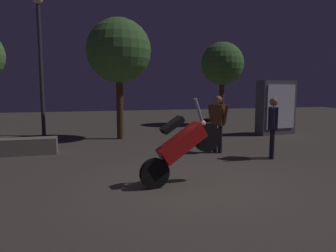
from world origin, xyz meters
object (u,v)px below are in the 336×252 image
object	(u,v)px
motorcycle_red_foreground	(182,146)
person_rider_beside	(273,123)
streetlamp_near	(40,48)
motorcycle_white_parked_left	(211,127)
person_bystander_far	(218,119)
kiosk_billboard	(276,107)

from	to	relation	value
motorcycle_red_foreground	person_rider_beside	xyz separation A→B (m)	(2.93, 1.54, 0.18)
person_rider_beside	streetlamp_near	xyz separation A→B (m)	(-6.17, 5.76, 2.36)
motorcycle_white_parked_left	person_bystander_far	xyz separation A→B (m)	(-0.69, -2.17, 0.51)
person_bystander_far	kiosk_billboard	distance (m)	4.57
person_rider_beside	kiosk_billboard	size ratio (longest dim) A/B	0.75
motorcycle_red_foreground	person_rider_beside	size ratio (longest dim) A/B	1.05
motorcycle_red_foreground	kiosk_billboard	size ratio (longest dim) A/B	0.79
person_rider_beside	streetlamp_near	distance (m)	8.76
person_rider_beside	kiosk_billboard	bearing A→B (deg)	89.43
person_rider_beside	person_bystander_far	size ratio (longest dim) A/B	0.98
motorcycle_white_parked_left	person_rider_beside	size ratio (longest dim) A/B	0.82
person_rider_beside	kiosk_billboard	distance (m)	4.59
motorcycle_red_foreground	person_bystander_far	size ratio (longest dim) A/B	1.03
motorcycle_red_foreground	kiosk_billboard	distance (m)	7.68
person_rider_beside	person_bystander_far	xyz separation A→B (m)	(-1.06, 1.05, 0.02)
motorcycle_red_foreground	kiosk_billboard	world-z (taller)	kiosk_billboard
motorcycle_red_foreground	streetlamp_near	bearing A→B (deg)	103.91
streetlamp_near	person_rider_beside	bearing A→B (deg)	-43.03
streetlamp_near	motorcycle_red_foreground	bearing A→B (deg)	-66.07
motorcycle_red_foreground	kiosk_billboard	xyz separation A→B (m)	(5.53, 5.32, 0.31)
streetlamp_near	kiosk_billboard	size ratio (longest dim) A/B	2.48
person_rider_beside	motorcycle_white_parked_left	bearing A→B (deg)	130.46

